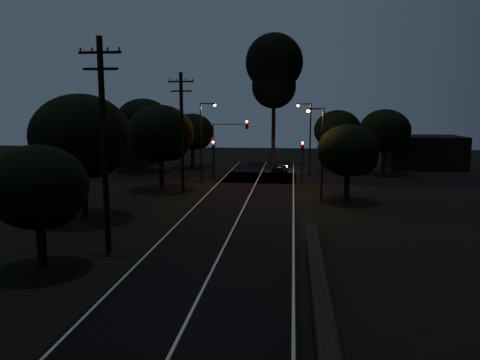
# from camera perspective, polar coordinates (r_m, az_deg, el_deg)

# --- Properties ---
(road_surface) EXTENTS (60.00, 70.00, 0.03)m
(road_surface) POSITION_cam_1_polar(r_m,az_deg,el_deg) (39.97, 1.15, -1.98)
(road_surface) COLOR black
(road_surface) RESTS_ON ground
(utility_pole_mid) EXTENTS (2.20, 0.30, 11.00)m
(utility_pole_mid) POSITION_cam_1_polar(r_m,az_deg,el_deg) (24.97, -16.27, 4.45)
(utility_pole_mid) COLOR black
(utility_pole_mid) RESTS_ON ground
(utility_pole_far) EXTENTS (2.20, 0.30, 10.50)m
(utility_pole_far) POSITION_cam_1_polar(r_m,az_deg,el_deg) (41.17, -7.10, 5.95)
(utility_pole_far) COLOR black
(utility_pole_far) RESTS_ON ground
(tree_left_b) EXTENTS (4.59, 4.59, 5.83)m
(tree_left_b) POSITION_cam_1_polar(r_m,az_deg,el_deg) (23.25, -23.18, -1.08)
(tree_left_b) COLOR black
(tree_left_b) RESTS_ON ground
(tree_left_c) EXTENTS (6.67, 6.67, 8.42)m
(tree_left_c) POSITION_cam_1_polar(r_m,az_deg,el_deg) (32.98, -18.52, 4.81)
(tree_left_c) COLOR black
(tree_left_c) RESTS_ON ground
(tree_left_d) EXTENTS (6.12, 6.12, 7.76)m
(tree_left_d) POSITION_cam_1_polar(r_m,az_deg,el_deg) (43.59, -9.44, 5.45)
(tree_left_d) COLOR black
(tree_left_d) RESTS_ON ground
(tree_far_nw) EXTENTS (5.36, 5.36, 6.79)m
(tree_far_nw) POSITION_cam_1_polar(r_m,az_deg,el_deg) (59.27, -5.68, 5.76)
(tree_far_nw) COLOR black
(tree_far_nw) RESTS_ON ground
(tree_far_w) EXTENTS (6.73, 6.73, 8.58)m
(tree_far_w) POSITION_cam_1_polar(r_m,az_deg,el_deg) (56.61, -11.50, 6.69)
(tree_far_w) COLOR black
(tree_far_w) RESTS_ON ground
(tree_far_ne) EXTENTS (5.71, 5.71, 7.23)m
(tree_far_ne) POSITION_cam_1_polar(r_m,az_deg,el_deg) (58.20, 12.02, 5.83)
(tree_far_ne) COLOR black
(tree_far_ne) RESTS_ON ground
(tree_far_e) EXTENTS (5.79, 5.79, 7.34)m
(tree_far_e) POSITION_cam_1_polar(r_m,az_deg,el_deg) (55.94, 17.44, 5.60)
(tree_far_e) COLOR black
(tree_far_e) RESTS_ON ground
(tree_right_a) EXTENTS (4.88, 4.88, 6.20)m
(tree_right_a) POSITION_cam_1_polar(r_m,az_deg,el_deg) (38.31, 13.28, 3.38)
(tree_right_a) COLOR black
(tree_right_a) RESTS_ON ground
(tall_pine) EXTENTS (7.55, 7.55, 17.17)m
(tall_pine) POSITION_cam_1_polar(r_m,az_deg,el_deg) (63.23, 4.17, 13.21)
(tall_pine) COLOR black
(tall_pine) RESTS_ON ground
(building_left) EXTENTS (10.00, 8.00, 4.40)m
(building_left) POSITION_cam_1_polar(r_m,az_deg,el_deg) (64.68, -15.02, 3.80)
(building_left) COLOR black
(building_left) RESTS_ON ground
(building_right) EXTENTS (9.00, 7.00, 4.00)m
(building_right) POSITION_cam_1_polar(r_m,az_deg,el_deg) (63.38, 21.45, 3.22)
(building_right) COLOR black
(building_right) RESTS_ON ground
(signal_left) EXTENTS (0.28, 0.35, 4.10)m
(signal_left) POSITION_cam_1_polar(r_m,az_deg,el_deg) (48.89, -3.26, 3.32)
(signal_left) COLOR black
(signal_left) RESTS_ON ground
(signal_right) EXTENTS (0.28, 0.35, 4.10)m
(signal_right) POSITION_cam_1_polar(r_m,az_deg,el_deg) (48.20, 7.60, 3.18)
(signal_right) COLOR black
(signal_right) RESTS_ON ground
(signal_mast) EXTENTS (3.70, 0.35, 6.25)m
(signal_mast) POSITION_cam_1_polar(r_m,az_deg,el_deg) (48.52, -1.30, 5.08)
(signal_mast) COLOR black
(signal_mast) RESTS_ON ground
(streetlight_a) EXTENTS (1.66, 0.26, 8.00)m
(streetlight_a) POSITION_cam_1_polar(r_m,az_deg,el_deg) (46.93, -4.54, 5.29)
(streetlight_a) COLOR black
(streetlight_a) RESTS_ON ground
(streetlight_b) EXTENTS (1.66, 0.26, 8.00)m
(streetlight_b) POSITION_cam_1_polar(r_m,az_deg,el_deg) (52.09, 8.34, 5.57)
(streetlight_b) COLOR black
(streetlight_b) RESTS_ON ground
(streetlight_c) EXTENTS (1.46, 0.26, 7.50)m
(streetlight_c) POSITION_cam_1_polar(r_m,az_deg,el_deg) (38.17, 9.78, 3.96)
(streetlight_c) COLOR black
(streetlight_c) RESTS_ON ground
(car) EXTENTS (1.93, 4.00, 1.32)m
(car) POSITION_cam_1_polar(r_m,az_deg,el_deg) (53.57, 4.83, 1.44)
(car) COLOR black
(car) RESTS_ON ground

